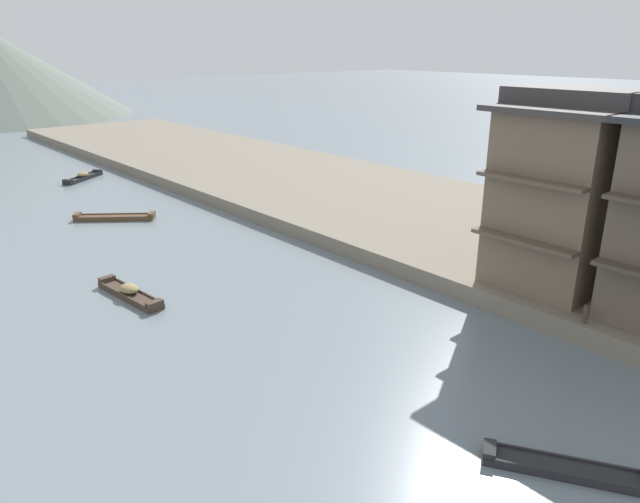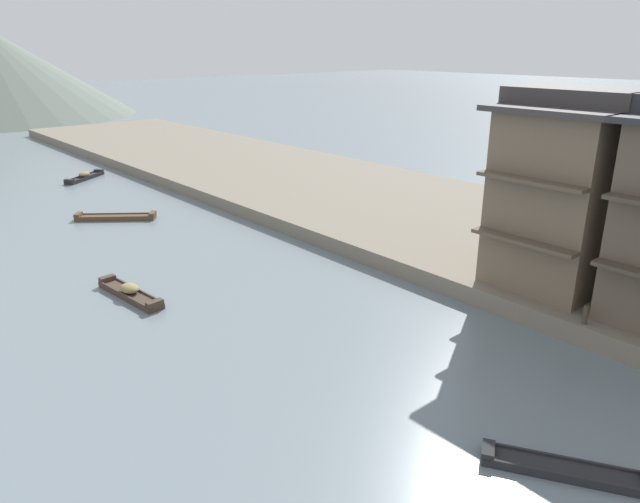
# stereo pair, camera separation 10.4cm
# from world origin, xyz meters

# --- Properties ---
(riverbank_right) EXTENTS (18.00, 110.00, 0.88)m
(riverbank_right) POSITION_xyz_m (15.27, 30.00, 0.44)
(riverbank_right) COLOR slate
(riverbank_right) RESTS_ON ground
(boat_moored_nearest) EXTENTS (3.05, 4.30, 0.39)m
(boat_moored_nearest) POSITION_xyz_m (-1.03, 7.57, 0.13)
(boat_moored_nearest) COLOR #232326
(boat_moored_nearest) RESTS_ON ground
(boat_moored_second) EXTENTS (4.81, 4.05, 0.48)m
(boat_moored_second) POSITION_xyz_m (-0.50, 40.20, 0.16)
(boat_moored_second) COLOR brown
(boat_moored_second) RESTS_ON ground
(boat_moored_third) EXTENTS (4.29, 3.40, 0.70)m
(boat_moored_third) POSITION_xyz_m (2.44, 54.25, 0.24)
(boat_moored_third) COLOR #232326
(boat_moored_third) RESTS_ON ground
(boat_moored_far) EXTENTS (1.35, 4.71, 0.67)m
(boat_moored_far) POSITION_xyz_m (-5.21, 27.05, 0.23)
(boat_moored_far) COLOR #423328
(boat_moored_far) RESTS_ON ground
(house_waterfront_tall) EXTENTS (6.83, 5.57, 8.74)m
(house_waterfront_tall) POSITION_xyz_m (9.96, 14.05, 5.20)
(house_waterfront_tall) COLOR #75604C
(house_waterfront_tall) RESTS_ON riverbank_right
(mooring_post_dock_mid) EXTENTS (0.20, 0.20, 0.78)m
(mooring_post_dock_mid) POSITION_xyz_m (6.62, 10.90, 1.27)
(mooring_post_dock_mid) COLOR #473828
(mooring_post_dock_mid) RESTS_ON riverbank_right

